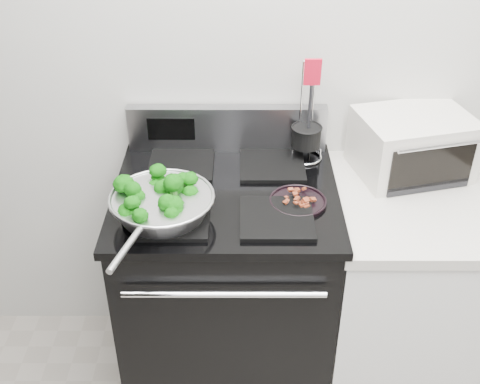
{
  "coord_description": "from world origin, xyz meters",
  "views": [
    {
      "loc": [
        -0.25,
        -0.35,
        2.11
      ],
      "look_at": [
        -0.25,
        1.36,
        0.98
      ],
      "focal_mm": 45.0,
      "sensor_mm": 36.0,
      "label": 1
    }
  ],
  "objects_px": {
    "gas_range": "(227,289)",
    "bacon_plate": "(298,199)",
    "toaster_oven": "(412,144)",
    "skillet": "(162,204)",
    "utensil_holder": "(306,142)"
  },
  "relations": [
    {
      "from": "gas_range",
      "to": "bacon_plate",
      "type": "height_order",
      "value": "gas_range"
    },
    {
      "from": "skillet",
      "to": "utensil_holder",
      "type": "relative_size",
      "value": 1.33
    },
    {
      "from": "bacon_plate",
      "to": "utensil_holder",
      "type": "xyz_separation_m",
      "value": [
        0.05,
        0.3,
        0.05
      ]
    },
    {
      "from": "gas_range",
      "to": "toaster_oven",
      "type": "relative_size",
      "value": 2.48
    },
    {
      "from": "gas_range",
      "to": "bacon_plate",
      "type": "distance_m",
      "value": 0.54
    },
    {
      "from": "skillet",
      "to": "toaster_oven",
      "type": "xyz_separation_m",
      "value": [
        0.89,
        0.35,
        0.03
      ]
    },
    {
      "from": "gas_range",
      "to": "skillet",
      "type": "distance_m",
      "value": 0.58
    },
    {
      "from": "utensil_holder",
      "to": "bacon_plate",
      "type": "bearing_deg",
      "value": -99.96
    },
    {
      "from": "bacon_plate",
      "to": "toaster_oven",
      "type": "distance_m",
      "value": 0.52
    },
    {
      "from": "skillet",
      "to": "bacon_plate",
      "type": "distance_m",
      "value": 0.46
    },
    {
      "from": "gas_range",
      "to": "skillet",
      "type": "relative_size",
      "value": 2.11
    },
    {
      "from": "bacon_plate",
      "to": "utensil_holder",
      "type": "height_order",
      "value": "utensil_holder"
    },
    {
      "from": "gas_range",
      "to": "toaster_oven",
      "type": "bearing_deg",
      "value": 15.11
    },
    {
      "from": "utensil_holder",
      "to": "skillet",
      "type": "bearing_deg",
      "value": -142.37
    },
    {
      "from": "skillet",
      "to": "utensil_holder",
      "type": "distance_m",
      "value": 0.63
    }
  ]
}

